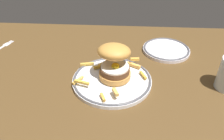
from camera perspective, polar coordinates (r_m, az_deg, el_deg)
name	(u,v)px	position (r cm, az deg, el deg)	size (l,w,h in cm)	color
ground_plane	(97,91)	(70.58, -3.88, -5.35)	(117.37, 91.64, 4.00)	#52391D
dinner_plate	(112,80)	(70.22, 0.00, -2.51)	(25.08, 25.08, 1.60)	silver
burger	(114,60)	(67.79, 0.64, 2.47)	(12.29, 12.93, 11.42)	#C88A40
fries_pile	(109,72)	(70.79, -0.74, -0.62)	(22.83, 19.76, 2.59)	gold
side_plate	(166,49)	(88.76, 13.78, 5.18)	(17.99, 17.99, 1.60)	white
fork	(0,48)	(99.16, -26.86, 5.10)	(5.96, 14.07, 0.36)	silver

